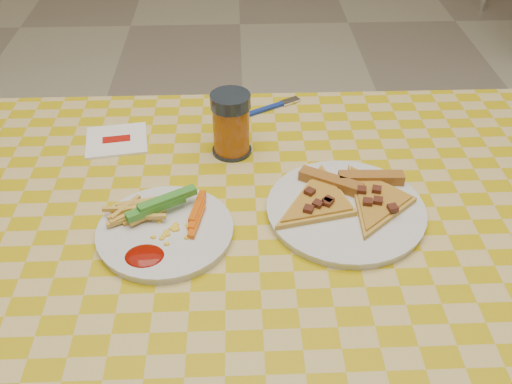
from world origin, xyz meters
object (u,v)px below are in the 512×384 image
plate_left (165,232)px  drink_glass (231,125)px  plate_right (345,211)px  table (257,257)px

plate_left → drink_glass: size_ratio=1.74×
plate_left → drink_glass: (0.11, 0.23, 0.05)m
plate_right → drink_glass: bearing=134.7°
plate_right → drink_glass: 0.28m
plate_right → plate_left: bearing=-172.0°
table → plate_left: (-0.15, -0.02, 0.08)m
plate_left → drink_glass: bearing=65.2°
table → plate_left: plate_left is taller
table → plate_right: plate_right is taller
plate_left → plate_right: bearing=8.0°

